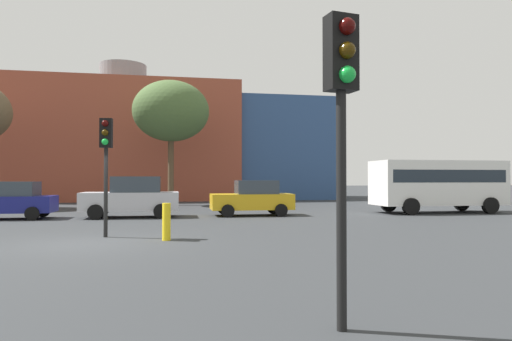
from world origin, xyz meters
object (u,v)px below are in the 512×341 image
Objects in this scene: parked_car_1 at (10,200)px; traffic_light_near_right at (342,98)px; traffic_light_island at (106,150)px; bollard_yellow_0 at (166,222)px; white_bus at (438,182)px; parked_car_3 at (253,198)px; bare_tree_0 at (171,111)px; parked_car_2 at (132,197)px.

parked_car_1 is 19.03m from traffic_light_near_right.
bollard_yellow_0 is at bearing 65.15° from traffic_light_island.
white_bus is 1.83× the size of traffic_light_near_right.
parked_car_1 is 0.97× the size of parked_car_3.
bare_tree_0 reaches higher than traffic_light_near_right.
bare_tree_0 reaches higher than bollard_yellow_0.
parked_car_1 is at bearing 129.77° from bollard_yellow_0.
bare_tree_0 is at bearing 178.58° from traffic_light_island.
traffic_light_island is at bearing 124.99° from parked_car_1.
parked_car_2 is 17.15m from traffic_light_near_right.
white_bus is 20.41m from traffic_light_near_right.
traffic_light_near_right is 8.87m from bollard_yellow_0.
traffic_light_near_right is 0.44× the size of bare_tree_0.
parked_car_3 is at bearing -180.00° from parked_car_2.
white_bus is at bearing 119.80° from traffic_light_island.
bare_tree_0 is 18.63m from bollard_yellow_0.
traffic_light_island reaches higher than parked_car_1.
parked_car_2 is at bearing -176.80° from traffic_light_near_right.
parked_car_1 reaches higher than bollard_yellow_0.
parked_car_3 is 0.58× the size of white_bus.
traffic_light_near_right is at bearing -75.63° from bollard_yellow_0.
parked_car_3 reaches higher than parked_car_1.
bare_tree_0 is at bearing -100.41° from parked_car_2.
parked_car_1 is 10.93m from parked_car_3.
parked_car_2 is at bearing 101.34° from bollard_yellow_0.
parked_car_1 is 9.04m from traffic_light_island.
traffic_light_island reaches higher than parked_car_3.
bare_tree_0 is at bearing -126.59° from parked_car_1.
traffic_light_island is (-5.86, -7.25, 1.83)m from parked_car_3.
bare_tree_0 is (-3.96, 9.39, 5.50)m from parked_car_3.
white_bus is at bearing -179.99° from parked_car_1.
traffic_light_near_right is at bearing 28.05° from traffic_light_island.
bare_tree_0 is at bearing 89.81° from bollard_yellow_0.
white_bus is at bearing 30.84° from bollard_yellow_0.
bare_tree_0 is (1.73, 9.39, 5.40)m from parked_car_2.
bollard_yellow_0 is at bearing -90.19° from bare_tree_0.
bollard_yellow_0 is (-0.06, -17.70, -5.81)m from bare_tree_0.
bollard_yellow_0 is (1.84, -1.06, -2.14)m from traffic_light_island.
white_bus is (9.90, 0.00, 0.77)m from parked_car_3.
white_bus is 16.25m from bollard_yellow_0.
traffic_light_island reaches higher than parked_car_2.
traffic_light_near_right reaches higher than parked_car_1.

